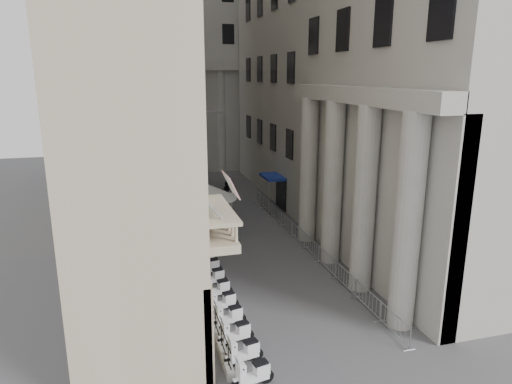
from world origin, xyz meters
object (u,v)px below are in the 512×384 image
Objects in this scene: street_lamp at (199,154)px; pedestrian_b at (226,190)px; security_tent at (199,190)px; info_kiosk at (187,234)px; pedestrian_a at (228,216)px.

street_lamp reaches higher than pedestrian_b.
security_tent reaches higher than info_kiosk.
street_lamp is 6.26m from pedestrian_a.
street_lamp is 4.96× the size of pedestrian_a.
pedestrian_b is (1.48, 8.06, 0.01)m from pedestrian_a.
street_lamp reaches higher than pedestrian_a.
info_kiosk is at bearing -112.63° from security_tent.
street_lamp is 4.92× the size of pedestrian_b.
info_kiosk is at bearing 90.10° from pedestrian_b.
info_kiosk is 0.97× the size of pedestrian_a.
street_lamp is at bearing 81.08° from info_kiosk.
pedestrian_a reaches higher than info_kiosk.
security_tent is 4.41m from info_kiosk.
pedestrian_b is (3.04, 3.76, -4.26)m from street_lamp.
info_kiosk is (-2.04, -7.37, -4.28)m from street_lamp.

